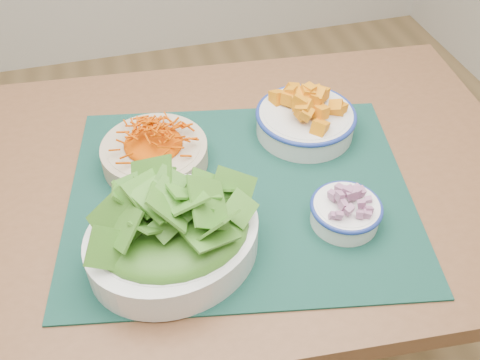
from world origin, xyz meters
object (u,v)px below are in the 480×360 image
Objects in this scene: squash_bowl at (306,114)px; onion_bowl at (346,209)px; table at (231,213)px; placemat at (240,193)px; carrot_bowl at (154,150)px; lettuce_bowl at (172,228)px.

onion_bowl is at bearing -94.39° from squash_bowl.
placemat is at bearing -79.82° from table.
placemat reaches higher than table.
carrot_bowl is at bearing -177.19° from squash_bowl.
table is 0.12m from placemat.
lettuce_bowl is at bearing -124.21° from table.
table is 0.27m from lettuce_bowl.
lettuce_bowl is at bearing -131.01° from placemat.
lettuce_bowl reaches higher than squash_bowl.
placemat is 0.22m from squash_bowl.
onion_bowl is at bearing -19.08° from lettuce_bowl.
onion_bowl is (-0.02, -0.24, -0.01)m from squash_bowl.
onion_bowl reaches higher than table.
squash_bowl reaches higher than placemat.
placemat is at bearing 143.35° from onion_bowl.
table is at bearing 133.14° from onion_bowl.
squash_bowl is 1.69× the size of onion_bowl.
carrot_bowl is at bearing 149.90° from placemat.
squash_bowl reaches higher than carrot_bowl.
table is at bearing 106.00° from placemat.
carrot_bowl reaches higher than onion_bowl.
squash_bowl is at bearing 85.61° from onion_bowl.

